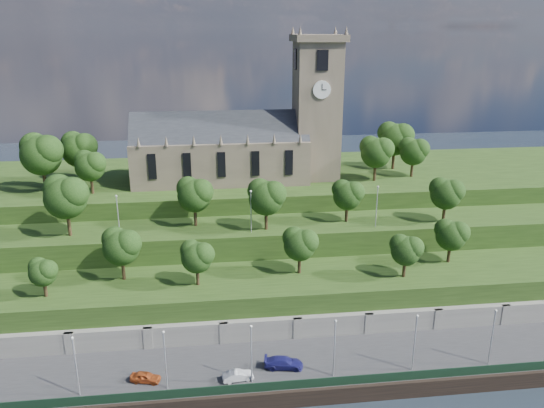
{
  "coord_description": "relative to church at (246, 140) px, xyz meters",
  "views": [
    {
      "loc": [
        -5.96,
        -50.95,
        42.51
      ],
      "look_at": [
        3.75,
        30.0,
        15.17
      ],
      "focal_mm": 35.0,
      "sensor_mm": 36.0,
      "label": 1
    }
  ],
  "objects": [
    {
      "name": "church",
      "position": [
        0.0,
        0.0,
        0.0
      ],
      "size": [
        38.6,
        12.35,
        27.6
      ],
      "color": "brown",
      "rests_on": "hilltop"
    },
    {
      "name": "promenade",
      "position": [
        -0.79,
        -39.98,
        -21.52
      ],
      "size": [
        160.0,
        12.0,
        2.0
      ],
      "primitive_type": "cube",
      "color": "#2D2D30",
      "rests_on": "ground"
    },
    {
      "name": "hilltop",
      "position": [
        -0.79,
        4.02,
        -15.02
      ],
      "size": [
        160.0,
        32.0,
        15.0
      ],
      "primitive_type": "cube",
      "color": "#233D14",
      "rests_on": "ground"
    },
    {
      "name": "trees_upper",
      "position": [
        -4.03,
        -17.82,
        -4.85
      ],
      "size": [
        65.84,
        8.43,
        9.58
      ],
      "color": "black",
      "rests_on": "embankment_upper"
    },
    {
      "name": "embankment_upper",
      "position": [
        -0.79,
        -16.98,
        -16.52
      ],
      "size": [
        160.0,
        10.0,
        12.0
      ],
      "primitive_type": "cube",
      "color": "#233D14",
      "rests_on": "ground"
    },
    {
      "name": "car_right",
      "position": [
        1.42,
        -41.17,
        -19.82
      ],
      "size": [
        5.12,
        2.77,
        1.41
      ],
      "primitive_type": "imported",
      "rotation": [
        0.0,
        0.0,
        1.4
      ],
      "color": "navy",
      "rests_on": "promenade"
    },
    {
      "name": "trees_lower",
      "position": [
        0.1,
        -27.55,
        -9.83
      ],
      "size": [
        63.18,
        8.76,
        7.8
      ],
      "color": "black",
      "rests_on": "embankment_lower"
    },
    {
      "name": "lamp_posts_upper",
      "position": [
        -0.79,
        -19.98,
        -6.5
      ],
      "size": [
        40.36,
        0.36,
        6.87
      ],
      "color": "#B2B2B7",
      "rests_on": "embankment_upper"
    },
    {
      "name": "trees_hilltop",
      "position": [
        -5.07,
        -1.2,
        -1.28
      ],
      "size": [
        73.93,
        15.74,
        10.36
      ],
      "color": "black",
      "rests_on": "hilltop"
    },
    {
      "name": "retaining_wall",
      "position": [
        -0.79,
        -34.01,
        -20.02
      ],
      "size": [
        160.0,
        2.1,
        5.0
      ],
      "color": "slate",
      "rests_on": "ground"
    },
    {
      "name": "lamp_posts_promenade",
      "position": [
        -2.79,
        -43.48,
        -16.03
      ],
      "size": [
        60.36,
        0.36,
        7.77
      ],
      "color": "#B2B2B7",
      "rests_on": "promenade"
    },
    {
      "name": "ground",
      "position": [
        -0.79,
        -45.98,
        -22.52
      ],
      "size": [
        320.0,
        320.0,
        0.0
      ],
      "primitive_type": "plane",
      "color": "black",
      "rests_on": "ground"
    },
    {
      "name": "quay_wall",
      "position": [
        -0.79,
        -46.03,
        -21.42
      ],
      "size": [
        160.0,
        0.5,
        2.2
      ],
      "primitive_type": "cube",
      "color": "black",
      "rests_on": "ground"
    },
    {
      "name": "car_middle",
      "position": [
        -4.42,
        -42.94,
        -19.91
      ],
      "size": [
        3.86,
        1.76,
        1.23
      ],
      "primitive_type": "imported",
      "rotation": [
        0.0,
        0.0,
        1.7
      ],
      "color": "silver",
      "rests_on": "promenade"
    },
    {
      "name": "car_left",
      "position": [
        -15.44,
        -41.91,
        -19.9
      ],
      "size": [
        3.89,
        2.31,
        1.24
      ],
      "primitive_type": "imported",
      "rotation": [
        0.0,
        0.0,
        1.32
      ],
      "color": "#A8461C",
      "rests_on": "promenade"
    },
    {
      "name": "embankment_lower",
      "position": [
        -0.79,
        -27.98,
        -18.52
      ],
      "size": [
        160.0,
        12.0,
        8.0
      ],
      "primitive_type": "cube",
      "color": "#233D14",
      "rests_on": "ground"
    },
    {
      "name": "fence",
      "position": [
        -0.79,
        -45.38,
        -19.92
      ],
      "size": [
        160.0,
        0.1,
        1.2
      ],
      "primitive_type": "cube",
      "color": "#15301D",
      "rests_on": "promenade"
    }
  ]
}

